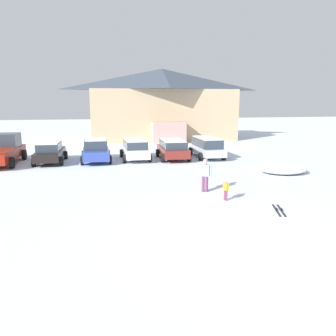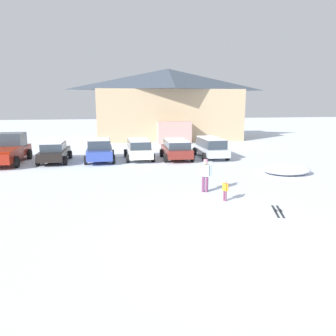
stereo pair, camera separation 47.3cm
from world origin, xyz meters
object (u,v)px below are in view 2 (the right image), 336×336
object	(u,v)px
parked_silver_wagon	(211,147)
pair_of_skis	(278,211)
parked_maroon_van	(176,149)
plowed_snow_pile	(286,169)
ski_lodge	(168,104)
skier_child_in_orange_jacket	(225,189)
parked_blue_hatchback	(100,150)
skier_adult_in_blue_parka	(205,174)
parked_black_sedan	(54,152)
pickup_truck	(8,150)
parked_white_suv	(139,148)

from	to	relation	value
parked_silver_wagon	pair_of_skis	xyz separation A→B (m)	(-1.40, -13.46, -0.87)
parked_maroon_van	plowed_snow_pile	world-z (taller)	parked_maroon_van
plowed_snow_pile	ski_lodge	bearing A→B (deg)	99.56
parked_silver_wagon	skier_child_in_orange_jacket	distance (m)	12.03
skier_child_in_orange_jacket	pair_of_skis	distance (m)	2.51
ski_lodge	parked_blue_hatchback	world-z (taller)	ski_lodge
skier_adult_in_blue_parka	plowed_snow_pile	bearing A→B (deg)	26.83
parked_black_sedan	pickup_truck	bearing A→B (deg)	175.15
parked_blue_hatchback	parked_silver_wagon	xyz separation A→B (m)	(8.86, -0.04, 0.02)
parked_white_suv	plowed_snow_pile	world-z (taller)	parked_white_suv
parked_white_suv	pair_of_skis	bearing A→B (deg)	-72.00
parked_blue_hatchback	skier_adult_in_blue_parka	world-z (taller)	parked_blue_hatchback
parked_white_suv	skier_adult_in_blue_parka	bearing A→B (deg)	-77.04
ski_lodge	parked_blue_hatchback	size ratio (longest dim) A/B	3.90
parked_white_suv	pair_of_skis	xyz separation A→B (m)	(4.45, -13.70, -0.85)
ski_lodge	parked_white_suv	xyz separation A→B (m)	(-5.06, -14.38, -3.38)
parked_black_sedan	skier_child_in_orange_jacket	world-z (taller)	parked_black_sedan
parked_blue_hatchback	pickup_truck	world-z (taller)	pickup_truck
pickup_truck	skier_child_in_orange_jacket	xyz separation A→B (m)	(12.51, -12.16, -0.44)
ski_lodge	parked_silver_wagon	xyz separation A→B (m)	(0.79, -14.63, -3.36)
parked_silver_wagon	pair_of_skis	bearing A→B (deg)	-95.94
parked_silver_wagon	plowed_snow_pile	size ratio (longest dim) A/B	1.54
ski_lodge	parked_maroon_van	world-z (taller)	ski_lodge
parked_white_suv	plowed_snow_pile	size ratio (longest dim) A/B	1.44
parked_maroon_van	parked_white_suv	bearing A→B (deg)	170.76
parked_blue_hatchback	skier_child_in_orange_jacket	xyz separation A→B (m)	(5.82, -11.67, -0.31)
skier_adult_in_blue_parka	parked_white_suv	bearing A→B (deg)	102.96
skier_child_in_orange_jacket	parked_silver_wagon	bearing A→B (deg)	75.34
parked_white_suv	parked_silver_wagon	xyz separation A→B (m)	(5.85, -0.24, 0.02)
skier_child_in_orange_jacket	plowed_snow_pile	world-z (taller)	skier_child_in_orange_jacket
parked_blue_hatchback	parked_maroon_van	bearing A→B (deg)	-2.69
parked_silver_wagon	pickup_truck	distance (m)	15.57
ski_lodge	parked_maroon_van	distance (m)	15.39
parked_black_sedan	parked_blue_hatchback	bearing A→B (deg)	-3.47
ski_lodge	parked_maroon_van	size ratio (longest dim) A/B	4.08
parked_white_suv	skier_adult_in_blue_parka	world-z (taller)	skier_adult_in_blue_parka
parked_white_suv	parked_silver_wagon	distance (m)	5.86
parked_black_sedan	parked_silver_wagon	world-z (taller)	parked_silver_wagon
ski_lodge	skier_child_in_orange_jacket	world-z (taller)	ski_lodge
parked_black_sedan	skier_adult_in_blue_parka	distance (m)	13.44
parked_maroon_van	parked_silver_wagon	world-z (taller)	parked_silver_wagon
parked_silver_wagon	pickup_truck	xyz separation A→B (m)	(-15.56, 0.53, 0.11)
skier_adult_in_blue_parka	pair_of_skis	xyz separation A→B (m)	(2.10, -3.47, -0.92)
skier_child_in_orange_jacket	pair_of_skis	size ratio (longest dim) A/B	0.62
skier_adult_in_blue_parka	ski_lodge	bearing A→B (deg)	83.73
parked_blue_hatchback	pair_of_skis	size ratio (longest dim) A/B	2.86
parked_blue_hatchback	plowed_snow_pile	bearing A→B (deg)	-30.34
parked_black_sedan	plowed_snow_pile	bearing A→B (deg)	-25.09
parked_blue_hatchback	pickup_truck	size ratio (longest dim) A/B	0.76
plowed_snow_pile	parked_black_sedan	bearing A→B (deg)	154.91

